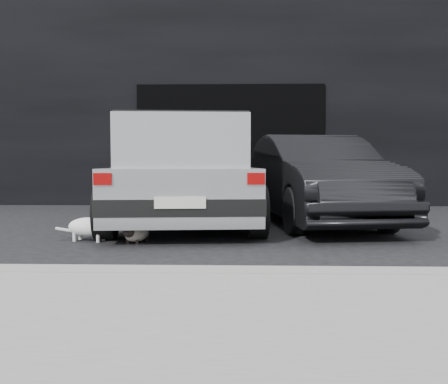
{
  "coord_description": "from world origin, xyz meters",
  "views": [
    {
      "loc": [
        1.17,
        -6.23,
        0.95
      ],
      "look_at": [
        1.01,
        -0.74,
        0.6
      ],
      "focal_mm": 38.0,
      "sensor_mm": 36.0,
      "label": 1
    }
  ],
  "objects_px": {
    "second_car": "(314,179)",
    "cat_white": "(92,226)",
    "cat_siamese": "(136,234)",
    "silver_hatchback": "(185,167)"
  },
  "relations": [
    {
      "from": "second_car",
      "to": "cat_siamese",
      "type": "xyz_separation_m",
      "value": [
        -2.39,
        -1.92,
        -0.58
      ]
    },
    {
      "from": "cat_siamese",
      "to": "cat_white",
      "type": "relative_size",
      "value": 0.87
    },
    {
      "from": "silver_hatchback",
      "to": "cat_siamese",
      "type": "distance_m",
      "value": 1.92
    },
    {
      "from": "silver_hatchback",
      "to": "second_car",
      "type": "relative_size",
      "value": 1.07
    },
    {
      "from": "silver_hatchback",
      "to": "cat_siamese",
      "type": "height_order",
      "value": "silver_hatchback"
    },
    {
      "from": "cat_siamese",
      "to": "cat_white",
      "type": "distance_m",
      "value": 0.57
    },
    {
      "from": "silver_hatchback",
      "to": "cat_siamese",
      "type": "bearing_deg",
      "value": -107.71
    },
    {
      "from": "second_car",
      "to": "cat_white",
      "type": "bearing_deg",
      "value": -156.56
    },
    {
      "from": "silver_hatchback",
      "to": "cat_white",
      "type": "distance_m",
      "value": 1.99
    },
    {
      "from": "second_car",
      "to": "cat_white",
      "type": "xyz_separation_m",
      "value": [
        -2.95,
        -1.82,
        -0.51
      ]
    }
  ]
}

